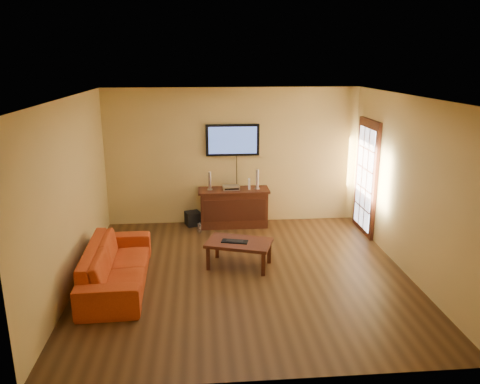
{
  "coord_description": "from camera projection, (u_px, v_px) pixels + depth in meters",
  "views": [
    {
      "loc": [
        -0.64,
        -6.59,
        3.21
      ],
      "look_at": [
        -0.0,
        0.8,
        1.1
      ],
      "focal_mm": 35.0,
      "sensor_mm": 36.0,
      "label": 1
    }
  ],
  "objects": [
    {
      "name": "av_receiver",
      "position": [
        231.0,
        188.0,
        9.17
      ],
      "size": [
        0.33,
        0.25,
        0.07
      ],
      "primitive_type": "cube",
      "rotation": [
        0.0,
        0.0,
        0.05
      ],
      "color": "silver",
      "rests_on": "media_console"
    },
    {
      "name": "speaker_right",
      "position": [
        257.0,
        180.0,
        9.16
      ],
      "size": [
        0.11,
        0.11,
        0.39
      ],
      "color": "silver",
      "rests_on": "media_console"
    },
    {
      "name": "speaker_left",
      "position": [
        210.0,
        182.0,
        9.1
      ],
      "size": [
        0.1,
        0.1,
        0.36
      ],
      "color": "silver",
      "rests_on": "media_console"
    },
    {
      "name": "ground_plane",
      "position": [
        245.0,
        274.0,
        7.25
      ],
      "size": [
        5.0,
        5.0,
        0.0
      ],
      "primitive_type": "plane",
      "color": "#35210E",
      "rests_on": "ground"
    },
    {
      "name": "room_walls",
      "position": [
        241.0,
        159.0,
        7.39
      ],
      "size": [
        5.0,
        5.0,
        5.0
      ],
      "color": "tan",
      "rests_on": "ground"
    },
    {
      "name": "media_console",
      "position": [
        234.0,
        207.0,
        9.28
      ],
      "size": [
        1.39,
        0.53,
        0.75
      ],
      "color": "#38160C",
      "rests_on": "ground"
    },
    {
      "name": "keyboard",
      "position": [
        235.0,
        241.0,
        7.39
      ],
      "size": [
        0.44,
        0.26,
        0.02
      ],
      "color": "black",
      "rests_on": "coffee_table"
    },
    {
      "name": "game_console",
      "position": [
        249.0,
        184.0,
        9.18
      ],
      "size": [
        0.05,
        0.15,
        0.2
      ],
      "primitive_type": "cube",
      "rotation": [
        0.0,
        0.0,
        -0.07
      ],
      "color": "white",
      "rests_on": "media_console"
    },
    {
      "name": "coffee_table",
      "position": [
        239.0,
        245.0,
        7.43
      ],
      "size": [
        1.15,
        0.9,
        0.43
      ],
      "color": "#38160C",
      "rests_on": "ground"
    },
    {
      "name": "sofa",
      "position": [
        116.0,
        258.0,
        6.81
      ],
      "size": [
        0.68,
        2.15,
        0.83
      ],
      "primitive_type": "imported",
      "rotation": [
        0.0,
        0.0,
        1.6
      ],
      "color": "#B13B13",
      "rests_on": "ground"
    },
    {
      "name": "subwoofer",
      "position": [
        193.0,
        218.0,
        9.37
      ],
      "size": [
        0.35,
        0.35,
        0.28
      ],
      "primitive_type": "cube",
      "rotation": [
        0.0,
        0.0,
        0.33
      ],
      "color": "black",
      "rests_on": "ground"
    },
    {
      "name": "television",
      "position": [
        233.0,
        140.0,
        9.14
      ],
      "size": [
        1.05,
        0.08,
        0.62
      ],
      "color": "black",
      "rests_on": "ground"
    },
    {
      "name": "french_door",
      "position": [
        366.0,
        178.0,
        8.79
      ],
      "size": [
        0.07,
        1.02,
        2.22
      ],
      "color": "#38160C",
      "rests_on": "ground"
    },
    {
      "name": "bottle",
      "position": [
        199.0,
        228.0,
        8.95
      ],
      "size": [
        0.07,
        0.07,
        0.21
      ],
      "color": "white",
      "rests_on": "ground"
    }
  ]
}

